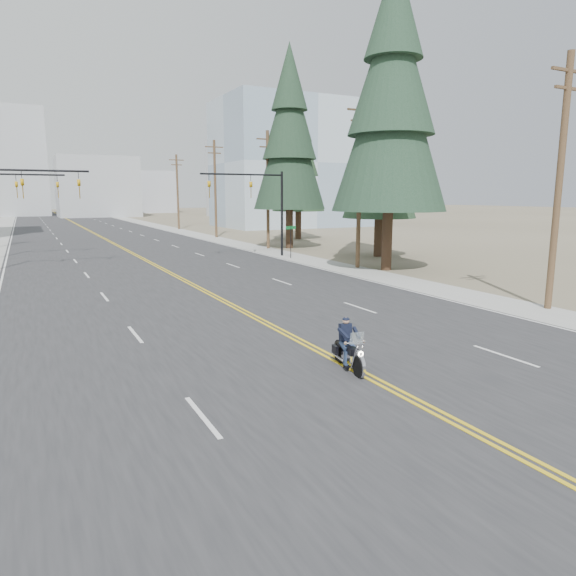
# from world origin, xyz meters

# --- Properties ---
(ground_plane) EXTENTS (400.00, 400.00, 0.00)m
(ground_plane) POSITION_xyz_m (0.00, 0.00, 0.00)
(ground_plane) COLOR #776D56
(ground_plane) RESTS_ON ground
(road) EXTENTS (20.00, 200.00, 0.01)m
(road) POSITION_xyz_m (0.00, 70.00, 0.01)
(road) COLOR #303033
(road) RESTS_ON ground
(sidewalk_right) EXTENTS (3.00, 200.00, 0.01)m
(sidewalk_right) POSITION_xyz_m (11.50, 70.00, 0.01)
(sidewalk_right) COLOR #A5A5A0
(sidewalk_right) RESTS_ON ground
(traffic_mast_left) EXTENTS (7.10, 0.26, 7.00)m
(traffic_mast_left) POSITION_xyz_m (-8.98, 32.00, 4.94)
(traffic_mast_left) COLOR black
(traffic_mast_left) RESTS_ON ground
(traffic_mast_right) EXTENTS (7.10, 0.26, 7.00)m
(traffic_mast_right) POSITION_xyz_m (8.98, 32.00, 4.94)
(traffic_mast_right) COLOR black
(traffic_mast_right) RESTS_ON ground
(traffic_mast_far) EXTENTS (6.10, 0.26, 7.00)m
(traffic_mast_far) POSITION_xyz_m (-9.31, 40.00, 4.87)
(traffic_mast_far) COLOR black
(traffic_mast_far) RESTS_ON ground
(street_sign) EXTENTS (0.90, 0.06, 2.62)m
(street_sign) POSITION_xyz_m (10.80, 30.00, 1.80)
(street_sign) COLOR black
(street_sign) RESTS_ON ground
(utility_pole_a) EXTENTS (2.20, 0.30, 11.00)m
(utility_pole_a) POSITION_xyz_m (12.50, 8.00, 5.73)
(utility_pole_a) COLOR brown
(utility_pole_a) RESTS_ON ground
(utility_pole_b) EXTENTS (2.20, 0.30, 11.50)m
(utility_pole_b) POSITION_xyz_m (12.50, 23.00, 5.98)
(utility_pole_b) COLOR brown
(utility_pole_b) RESTS_ON ground
(utility_pole_c) EXTENTS (2.20, 0.30, 11.00)m
(utility_pole_c) POSITION_xyz_m (12.50, 38.00, 5.73)
(utility_pole_c) COLOR brown
(utility_pole_c) RESTS_ON ground
(utility_pole_d) EXTENTS (2.20, 0.30, 11.50)m
(utility_pole_d) POSITION_xyz_m (12.50, 53.00, 5.98)
(utility_pole_d) COLOR brown
(utility_pole_d) RESTS_ON ground
(utility_pole_e) EXTENTS (2.20, 0.30, 11.00)m
(utility_pole_e) POSITION_xyz_m (12.50, 70.00, 5.73)
(utility_pole_e) COLOR brown
(utility_pole_e) RESTS_ON ground
(glass_building) EXTENTS (24.00, 16.00, 20.00)m
(glass_building) POSITION_xyz_m (32.00, 70.00, 10.00)
(glass_building) COLOR #9EB5CC
(glass_building) RESTS_ON ground
(haze_bldg_b) EXTENTS (18.00, 14.00, 14.00)m
(haze_bldg_b) POSITION_xyz_m (8.00, 125.00, 7.00)
(haze_bldg_b) COLOR #ADB2B7
(haze_bldg_b) RESTS_ON ground
(haze_bldg_c) EXTENTS (16.00, 12.00, 18.00)m
(haze_bldg_c) POSITION_xyz_m (40.00, 110.00, 9.00)
(haze_bldg_c) COLOR #B7BCC6
(haze_bldg_c) RESTS_ON ground
(haze_bldg_d) EXTENTS (20.00, 15.00, 26.00)m
(haze_bldg_d) POSITION_xyz_m (-12.00, 140.00, 13.00)
(haze_bldg_d) COLOR #ADB2B7
(haze_bldg_d) RESTS_ON ground
(haze_bldg_e) EXTENTS (14.00, 14.00, 12.00)m
(haze_bldg_e) POSITION_xyz_m (25.00, 150.00, 6.00)
(haze_bldg_e) COLOR #B7BCC6
(haze_bldg_e) RESTS_ON ground
(motorcyclist) EXTENTS (1.17, 2.08, 1.53)m
(motorcyclist) POSITION_xyz_m (-0.13, 5.23, 0.77)
(motorcyclist) COLOR black
(motorcyclist) RESTS_ON ground
(conifer_near) EXTENTS (7.60, 7.60, 20.13)m
(conifer_near) POSITION_xyz_m (13.68, 21.27, 11.56)
(conifer_near) COLOR #382619
(conifer_near) RESTS_ON ground
(conifer_mid) EXTENTS (6.04, 6.04, 16.11)m
(conifer_mid) POSITION_xyz_m (17.97, 27.93, 9.24)
(conifer_mid) COLOR #382619
(conifer_mid) RESTS_ON ground
(conifer_tall) EXTENTS (6.81, 6.81, 18.91)m
(conifer_tall) POSITION_xyz_m (14.56, 37.54, 10.86)
(conifer_tall) COLOR #382619
(conifer_tall) RESTS_ON ground
(conifer_far) EXTENTS (6.10, 6.10, 16.34)m
(conifer_far) POSITION_xyz_m (20.32, 46.44, 9.37)
(conifer_far) COLOR #382619
(conifer_far) RESTS_ON ground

